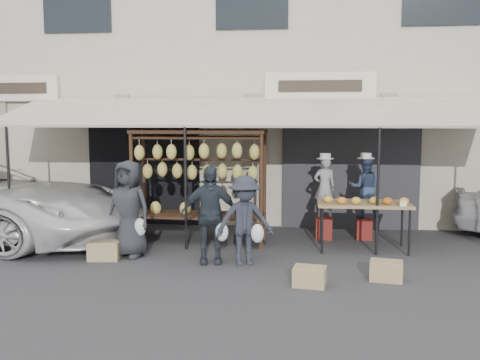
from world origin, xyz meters
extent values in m
plane|color=#2D2D30|center=(0.00, 0.00, 0.00)|extent=(90.00, 90.00, 0.00)
cube|color=beige|center=(0.00, 6.50, 3.50)|extent=(24.00, 6.00, 7.00)
cube|color=#232328|center=(2.20, 3.46, 1.25)|extent=(3.00, 0.10, 2.50)
cube|color=black|center=(-2.50, 3.46, 1.25)|extent=(2.60, 0.10, 2.50)
cube|color=silver|center=(1.50, 3.40, 3.15)|extent=(2.40, 0.10, 0.60)
cube|color=silver|center=(-5.50, 3.40, 3.15)|extent=(2.00, 0.10, 0.60)
cube|color=beige|center=(0.00, 2.30, 2.60)|extent=(10.00, 2.34, 0.63)
cylinder|color=black|center=(-4.50, 1.15, 1.15)|extent=(0.05, 0.05, 2.30)
cylinder|color=black|center=(-1.00, 1.15, 1.15)|extent=(0.05, 0.05, 2.30)
cylinder|color=black|center=(2.50, 1.15, 1.15)|extent=(0.05, 0.05, 2.30)
cylinder|color=black|center=(-2.10, 1.34, 1.10)|extent=(0.07, 0.07, 2.20)
cylinder|color=black|center=(0.40, 1.34, 1.10)|extent=(0.07, 0.07, 2.20)
cylinder|color=black|center=(-2.10, 2.14, 1.10)|extent=(0.07, 0.07, 2.20)
cylinder|color=black|center=(0.40, 2.14, 1.10)|extent=(0.07, 0.07, 2.20)
cube|color=black|center=(-0.85, 1.74, 2.20)|extent=(2.60, 0.90, 0.07)
cylinder|color=black|center=(-0.85, 1.39, 2.08)|extent=(2.50, 0.05, 0.05)
cylinder|color=black|center=(-0.85, 2.09, 2.08)|extent=(2.50, 0.05, 0.05)
cylinder|color=black|center=(-0.85, 1.74, 1.65)|extent=(2.50, 0.05, 0.05)
cube|color=black|center=(-0.85, 1.74, 0.55)|extent=(2.50, 0.80, 0.05)
ellipsoid|color=#C8BF56|center=(-1.95, 1.39, 1.80)|extent=(0.20, 0.18, 0.30)
ellipsoid|color=#C8BF56|center=(-1.64, 1.54, 1.81)|extent=(0.20, 0.18, 0.30)
ellipsoid|color=#C8BF56|center=(-1.32, 1.39, 1.82)|extent=(0.20, 0.18, 0.30)
ellipsoid|color=#C8BF56|center=(-1.01, 1.54, 1.80)|extent=(0.20, 0.18, 0.30)
ellipsoid|color=#C8BF56|center=(-0.69, 1.39, 1.84)|extent=(0.20, 0.18, 0.30)
ellipsoid|color=#C8BF56|center=(-0.38, 1.54, 1.84)|extent=(0.20, 0.18, 0.30)
ellipsoid|color=#C8BF56|center=(-0.06, 1.39, 1.86)|extent=(0.20, 0.18, 0.30)
ellipsoid|color=#C8BF56|center=(0.25, 1.54, 1.82)|extent=(0.20, 0.18, 0.30)
ellipsoid|color=#C8BF56|center=(-1.90, 1.74, 1.41)|extent=(0.20, 0.18, 0.30)
ellipsoid|color=#C8BF56|center=(-1.60, 1.74, 1.45)|extent=(0.20, 0.18, 0.30)
ellipsoid|color=#C8BF56|center=(-1.30, 1.74, 1.42)|extent=(0.20, 0.18, 0.30)
ellipsoid|color=#C8BF56|center=(-1.00, 1.74, 1.40)|extent=(0.20, 0.18, 0.30)
ellipsoid|color=#C8BF56|center=(-0.70, 1.74, 1.40)|extent=(0.20, 0.18, 0.30)
ellipsoid|color=#C8BF56|center=(-0.40, 1.74, 1.43)|extent=(0.20, 0.18, 0.30)
ellipsoid|color=#C8BF56|center=(-0.10, 1.74, 1.41)|extent=(0.20, 0.18, 0.30)
ellipsoid|color=#C8BF56|center=(0.20, 1.74, 1.40)|extent=(0.20, 0.18, 0.30)
cube|color=#9F8254|center=(2.30, 1.50, 0.88)|extent=(1.70, 0.90, 0.05)
cylinder|color=black|center=(1.53, 1.13, 0.42)|extent=(0.04, 0.04, 0.85)
cylinder|color=black|center=(3.07, 1.13, 0.42)|extent=(0.04, 0.04, 0.85)
cylinder|color=black|center=(1.53, 1.87, 0.42)|extent=(0.04, 0.04, 0.85)
cylinder|color=black|center=(3.07, 1.87, 0.42)|extent=(0.04, 0.04, 0.85)
ellipsoid|color=gold|center=(1.64, 1.35, 0.97)|extent=(0.18, 0.14, 0.14)
ellipsoid|color=orange|center=(1.88, 1.23, 0.97)|extent=(0.18, 0.14, 0.14)
ellipsoid|color=gold|center=(2.13, 1.25, 0.97)|extent=(0.18, 0.14, 0.14)
ellipsoid|color=gold|center=(2.46, 1.30, 0.97)|extent=(0.18, 0.14, 0.14)
ellipsoid|color=#B25919|center=(2.69, 1.27, 0.97)|extent=(0.18, 0.14, 0.14)
ellipsoid|color=orange|center=(2.98, 1.28, 0.97)|extent=(0.18, 0.14, 0.14)
imported|color=gray|center=(1.60, 2.34, 1.07)|extent=(0.49, 0.36, 1.22)
imported|color=navy|center=(2.42, 2.43, 1.06)|extent=(0.61, 0.48, 1.25)
imported|color=#27282E|center=(-1.89, 0.51, 0.86)|extent=(0.95, 0.73, 1.72)
imported|color=#272E38|center=(-0.39, 0.28, 0.83)|extent=(1.04, 0.59, 1.67)
imported|color=#272A35|center=(0.21, 0.24, 0.75)|extent=(1.10, 0.85, 1.51)
cube|color=maroon|center=(1.60, 2.34, 0.23)|extent=(0.37, 0.37, 0.46)
cube|color=maroon|center=(2.42, 2.43, 0.22)|extent=(0.35, 0.35, 0.44)
cube|color=tan|center=(1.29, -0.79, 0.14)|extent=(0.51, 0.42, 0.28)
cube|color=tan|center=(2.46, -0.37, 0.14)|extent=(0.54, 0.44, 0.29)
cube|color=tan|center=(-2.26, 0.28, 0.16)|extent=(0.57, 0.46, 0.32)
camera|label=1|loc=(1.20, -8.51, 2.47)|focal=40.00mm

